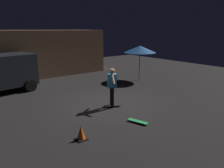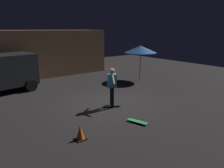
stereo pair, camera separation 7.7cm
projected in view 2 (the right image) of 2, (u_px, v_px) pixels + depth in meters
ground_plane at (109, 104)px, 9.99m from camera, size 28.00×28.00×0.00m
low_building at (39, 52)px, 16.26m from camera, size 9.38×3.78×3.28m
patio_umbrella at (141, 49)px, 14.16m from camera, size 2.10×2.10×2.30m
skateboard_ridden at (112, 106)px, 9.59m from camera, size 0.79×0.52×0.07m
skateboard_spare at (137, 122)px, 7.95m from camera, size 0.43×0.80×0.07m
skater at (112, 84)px, 9.34m from camera, size 0.51×0.92×1.67m
traffic_cone at (80, 133)px, 6.73m from camera, size 0.34×0.34×0.46m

